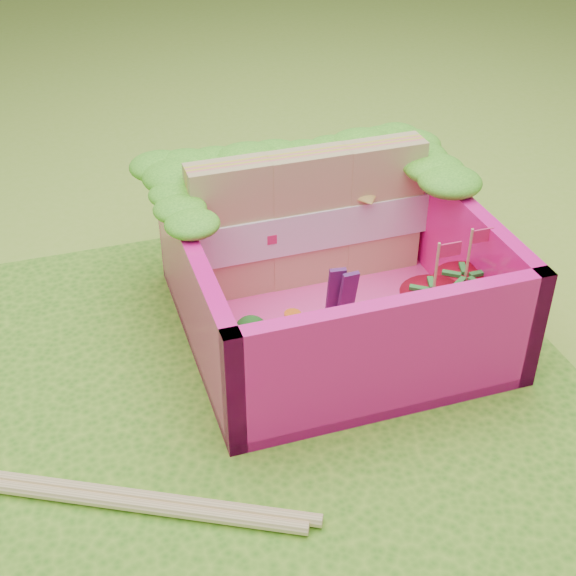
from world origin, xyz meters
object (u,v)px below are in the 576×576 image
(strawberry_left, at_px, (430,319))
(strawberry_right, at_px, (462,303))
(sandwich_stack, at_px, (309,219))
(chopsticks, at_px, (0,482))
(bento_box, at_px, (333,275))
(broccoli, at_px, (254,347))

(strawberry_left, relative_size, strawberry_right, 1.01)
(sandwich_stack, relative_size, chopsticks, 0.57)
(bento_box, distance_m, strawberry_right, 0.57)
(sandwich_stack, distance_m, strawberry_left, 0.76)
(bento_box, distance_m, broccoli, 0.55)
(sandwich_stack, relative_size, strawberry_right, 2.32)
(strawberry_right, bearing_deg, chopsticks, -172.23)
(bento_box, relative_size, strawberry_left, 2.50)
(bento_box, bearing_deg, chopsticks, -160.03)
(strawberry_right, height_order, chopsticks, strawberry_right)
(bento_box, distance_m, strawberry_left, 0.46)
(bento_box, relative_size, chopsticks, 0.62)
(sandwich_stack, bearing_deg, strawberry_right, -50.77)
(chopsticks, bearing_deg, broccoli, 12.43)
(strawberry_right, xyz_separation_m, chopsticks, (-1.97, -0.27, -0.17))
(broccoli, distance_m, strawberry_left, 0.77)
(bento_box, bearing_deg, broccoli, -145.57)
(strawberry_left, bearing_deg, bento_box, 133.46)
(sandwich_stack, bearing_deg, strawberry_left, -65.34)
(bento_box, height_order, strawberry_left, strawberry_left)
(broccoli, relative_size, chopsticks, 0.15)
(sandwich_stack, height_order, chopsticks, sandwich_stack)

